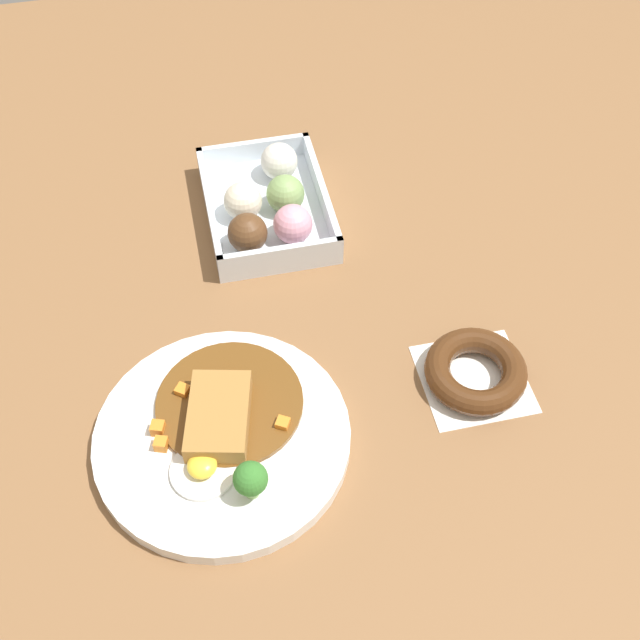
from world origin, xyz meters
TOP-DOWN VIEW (x-y plane):
  - ground_plane at (0.00, 0.00)m, footprint 1.60×1.60m
  - curry_plate at (-0.14, 0.11)m, footprint 0.27×0.27m
  - donut_box at (0.18, 0.00)m, footprint 0.21×0.15m
  - chocolate_ring_donut at (-0.12, -0.17)m, footprint 0.12×0.12m

SIDE VIEW (x-z plane):
  - ground_plane at x=0.00m, z-range 0.00..0.00m
  - curry_plate at x=-0.14m, z-range -0.02..0.05m
  - chocolate_ring_donut at x=-0.12m, z-range 0.00..0.03m
  - donut_box at x=0.18m, z-range -0.01..0.06m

